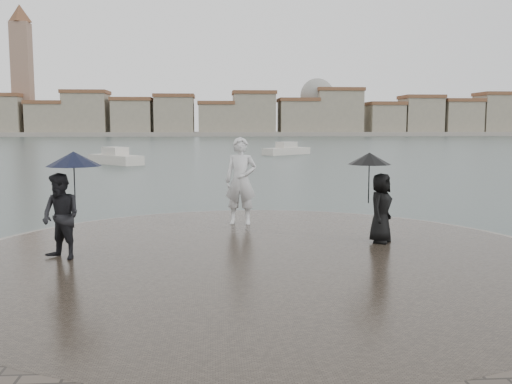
{
  "coord_description": "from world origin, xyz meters",
  "views": [
    {
      "loc": [
        -0.92,
        -7.47,
        2.87
      ],
      "look_at": [
        0.0,
        4.8,
        1.45
      ],
      "focal_mm": 40.0,
      "sensor_mm": 36.0,
      "label": 1
    }
  ],
  "objects": [
    {
      "name": "kerb_ring",
      "position": [
        0.0,
        3.5,
        0.16
      ],
      "size": [
        12.5,
        12.5,
        0.32
      ],
      "primitive_type": "cylinder",
      "color": "gray",
      "rests_on": "ground"
    },
    {
      "name": "boats",
      "position": [
        -0.93,
        43.35,
        0.38
      ],
      "size": [
        19.91,
        18.46,
        1.5
      ],
      "color": "beige",
      "rests_on": "ground"
    },
    {
      "name": "quay_tip",
      "position": [
        0.0,
        3.5,
        0.18
      ],
      "size": [
        11.9,
        11.9,
        0.36
      ],
      "primitive_type": "cylinder",
      "color": "#2D261E",
      "rests_on": "ground"
    },
    {
      "name": "visitor_right",
      "position": [
        2.61,
        4.51,
        1.43
      ],
      "size": [
        1.12,
        1.01,
        1.95
      ],
      "color": "black",
      "rests_on": "quay_tip"
    },
    {
      "name": "ground",
      "position": [
        0.0,
        0.0,
        0.0
      ],
      "size": [
        400.0,
        400.0,
        0.0
      ],
      "primitive_type": "plane",
      "color": "#2B3835",
      "rests_on": "ground"
    },
    {
      "name": "far_skyline",
      "position": [
        -6.29,
        160.71,
        5.61
      ],
      "size": [
        260.0,
        20.0,
        37.0
      ],
      "color": "gray",
      "rests_on": "ground"
    },
    {
      "name": "statue",
      "position": [
        -0.22,
        7.07,
        1.48
      ],
      "size": [
        0.9,
        0.68,
        2.23
      ],
      "primitive_type": "imported",
      "rotation": [
        0.0,
        0.0,
        -0.19
      ],
      "color": "silver",
      "rests_on": "quay_tip"
    },
    {
      "name": "visitor_left",
      "position": [
        -3.74,
        3.43,
        1.47
      ],
      "size": [
        1.27,
        1.09,
        2.04
      ],
      "color": "black",
      "rests_on": "quay_tip"
    }
  ]
}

